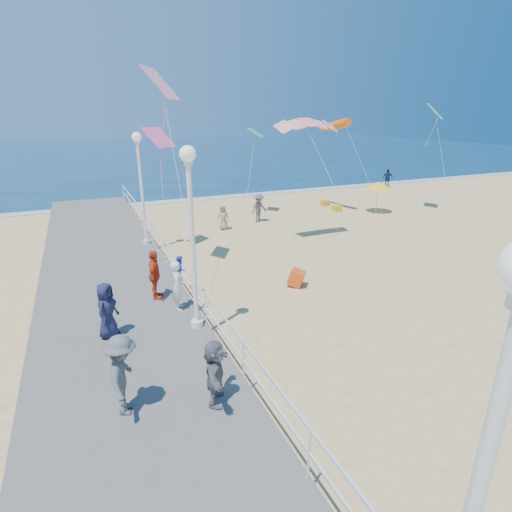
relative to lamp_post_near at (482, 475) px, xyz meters
name	(u,v)px	position (x,y,z in m)	size (l,w,h in m)	color
ground	(342,305)	(5.35, 9.00, -3.66)	(160.00, 160.00, 0.00)	#DEB874
ocean	(124,153)	(5.35, 74.00, -3.65)	(160.00, 90.00, 0.05)	#0C2C4D
surf_line	(191,200)	(5.35, 29.50, -3.63)	(160.00, 1.20, 0.04)	silver
boardwalk	(125,347)	(-2.15, 9.00, -3.46)	(5.00, 44.00, 0.40)	slate
railing	(206,299)	(0.30, 9.00, -2.41)	(0.05, 42.00, 0.55)	white
lamp_post_near	(482,475)	(0.00, 0.00, 0.00)	(0.44, 0.44, 5.32)	white
lamp_post_mid	(191,222)	(0.00, 9.00, 0.00)	(0.44, 0.44, 5.32)	white
lamp_post_far	(141,178)	(0.00, 18.00, 0.00)	(0.44, 0.44, 5.32)	white
woman_holding_toddler	(178,285)	(-0.21, 10.37, -2.43)	(0.60, 0.40, 1.66)	white
toddler_held	(180,269)	(-0.06, 10.52, -1.95)	(0.45, 0.35, 0.93)	#353CC9
spectator_2	(123,375)	(-2.41, 6.05, -2.35)	(1.18, 0.68, 1.83)	#555559
spectator_3	(155,275)	(-0.75, 11.47, -2.39)	(1.02, 0.43, 1.75)	red
spectator_4	(107,310)	(-2.47, 9.47, -2.44)	(0.81, 0.52, 1.65)	#1A1E3A
spectator_5	(215,372)	(-0.56, 5.54, -2.49)	(1.43, 0.46, 1.54)	slate
beach_walker_a	(259,208)	(7.49, 20.97, -2.75)	(1.17, 0.68, 1.82)	#555458
beach_walker_b	(388,178)	(23.86, 27.87, -2.81)	(1.00, 0.42, 1.70)	#182335
beach_walker_c	(223,217)	(4.83, 20.19, -2.92)	(0.73, 0.47, 1.49)	gray
box_kite	(296,279)	(4.68, 11.16, -3.36)	(0.55, 0.55, 0.60)	red
beach_umbrella	(378,185)	(16.00, 20.00, -1.75)	(1.90, 1.90, 2.14)	white
beach_chair_left	(325,203)	(14.03, 23.38, -3.46)	(0.55, 0.55, 0.40)	orange
beach_chair_right	(337,208)	(13.76, 21.47, -3.46)	(0.55, 0.55, 0.40)	gold
kite_parafoil	(308,122)	(7.93, 16.20, 2.45)	(3.42, 0.90, 0.30)	red
kite_windsock	(339,125)	(13.27, 21.19, 2.19)	(0.56, 0.56, 2.75)	#E35713
kite_diamond_pink	(159,137)	(0.97, 17.84, 1.81)	(1.28, 1.28, 0.02)	#DF5293
kite_diamond_multi	(435,111)	(19.13, 18.95, 3.01)	(1.42, 1.42, 0.02)	#1CA1F0
kite_diamond_green	(255,132)	(8.09, 22.89, 1.72)	(1.10, 1.10, 0.02)	#24AB66
kite_diamond_redwhite	(161,83)	(0.64, 14.88, 3.92)	(1.54, 1.54, 0.02)	#EA1B49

